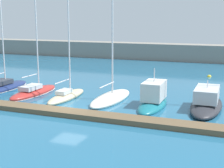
{
  "coord_description": "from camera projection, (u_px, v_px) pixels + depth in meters",
  "views": [
    {
      "loc": [
        13.1,
        -23.52,
        7.53
      ],
      "look_at": [
        2.64,
        3.19,
        1.82
      ],
      "focal_mm": 53.42,
      "sensor_mm": 36.0,
      "label": 1
    }
  ],
  "objects": [
    {
      "name": "sailboat_ivory_fifth",
      "position": [
        111.0,
        97.0,
        30.93
      ],
      "size": [
        2.57,
        7.55,
        13.29
      ],
      "rotation": [
        0.0,
        0.0,
        1.54
      ],
      "color": "silver",
      "rests_on": "ground_plane"
    },
    {
      "name": "sailboat_sand_fourth",
      "position": [
        66.0,
        95.0,
        31.63
      ],
      "size": [
        1.66,
        6.44,
        11.04
      ],
      "rotation": [
        0.0,
        0.0,
        1.57
      ],
      "color": "beige",
      "rests_on": "ground_plane"
    },
    {
      "name": "dock_pier",
      "position": [
        61.0,
        112.0,
        26.43
      ],
      "size": [
        35.68,
        1.62,
        0.4
      ],
      "primitive_type": "cube",
      "color": "brown",
      "rests_on": "ground_plane"
    },
    {
      "name": "mooring_buoy_yellow",
      "position": [
        209.0,
        77.0,
        43.28
      ],
      "size": [
        0.53,
        0.53,
        0.53
      ],
      "primitive_type": "sphere",
      "color": "yellow",
      "rests_on": "ground_plane"
    },
    {
      "name": "motorboat_charcoal_seventh",
      "position": [
        207.0,
        102.0,
        27.99
      ],
      "size": [
        2.62,
        8.0,
        2.71
      ],
      "rotation": [
        0.0,
        0.0,
        1.58
      ],
      "color": "#2D2D33",
      "rests_on": "ground_plane"
    },
    {
      "name": "breakwater_seawall",
      "position": [
        165.0,
        52.0,
        60.34
      ],
      "size": [
        108.0,
        3.76,
        2.97
      ],
      "primitive_type": "cube",
      "color": "gray",
      "rests_on": "ground_plane"
    },
    {
      "name": "sailboat_navy_second",
      "position": [
        1.0,
        87.0,
        35.58
      ],
      "size": [
        2.8,
        8.16,
        14.03
      ],
      "rotation": [
        0.0,
        0.0,
        1.58
      ],
      "color": "navy",
      "rests_on": "ground_plane"
    },
    {
      "name": "ground_plane",
      "position": [
        68.0,
        110.0,
        27.64
      ],
      "size": [
        120.0,
        120.0,
        0.0
      ],
      "primitive_type": "plane",
      "color": "#236084"
    },
    {
      "name": "motorboat_teal_sixth",
      "position": [
        153.0,
        99.0,
        28.82
      ],
      "size": [
        2.17,
        6.32,
        3.65
      ],
      "rotation": [
        0.0,
        0.0,
        1.59
      ],
      "color": "#19707F",
      "rests_on": "ground_plane"
    },
    {
      "name": "sailboat_red_third",
      "position": [
        34.0,
        91.0,
        33.47
      ],
      "size": [
        2.26,
        7.2,
        13.11
      ],
      "rotation": [
        0.0,
        0.0,
        1.55
      ],
      "color": "#B72D28",
      "rests_on": "ground_plane"
    }
  ]
}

